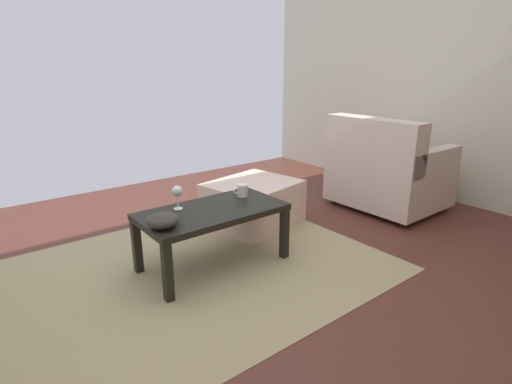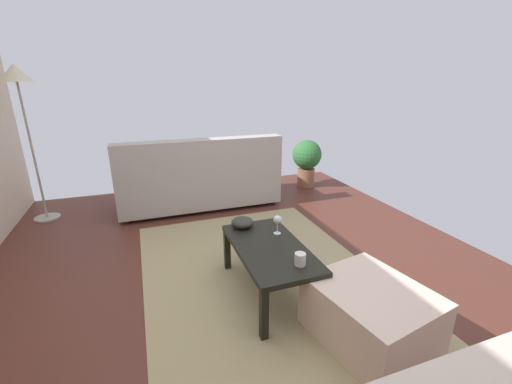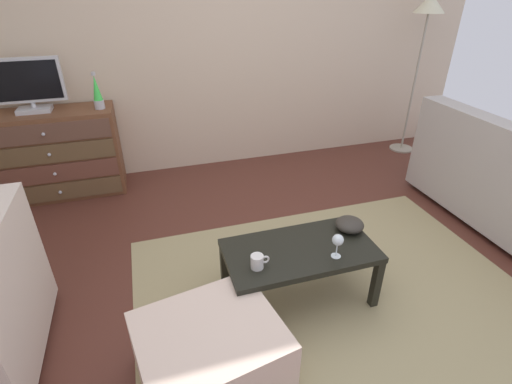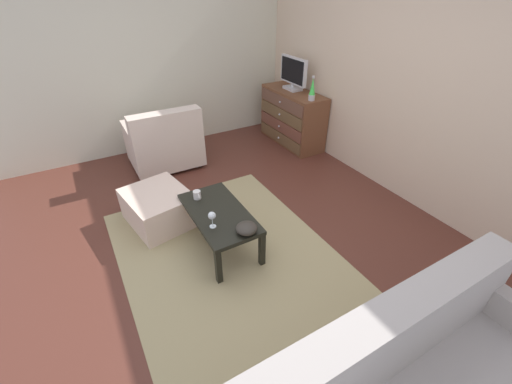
{
  "view_description": "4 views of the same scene",
  "coord_description": "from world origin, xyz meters",
  "px_view_note": "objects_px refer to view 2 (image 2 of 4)",
  "views": [
    {
      "loc": [
        1.26,
        1.92,
        1.3
      ],
      "look_at": [
        -0.16,
        0.13,
        0.57
      ],
      "focal_mm": 28.16,
      "sensor_mm": 36.0,
      "label": 1
    },
    {
      "loc": [
        -2.06,
        0.66,
        1.58
      ],
      "look_at": [
        0.21,
        -0.17,
        0.75
      ],
      "focal_mm": 23.04,
      "sensor_mm": 36.0,
      "label": 2
    },
    {
      "loc": [
        -0.86,
        -1.9,
        1.86
      ],
      "look_at": [
        -0.23,
        0.14,
        0.66
      ],
      "focal_mm": 26.54,
      "sensor_mm": 36.0,
      "label": 3
    },
    {
      "loc": [
        2.29,
        -1.11,
        2.26
      ],
      "look_at": [
        0.19,
        0.09,
        0.66
      ],
      "focal_mm": 22.95,
      "sensor_mm": 36.0,
      "label": 4
    }
  ],
  "objects_px": {
    "mug": "(300,259)",
    "bowl_decorative": "(242,222)",
    "ottoman": "(370,314)",
    "couch_large": "(199,180)",
    "coffee_table": "(270,252)",
    "standing_lamp": "(19,89)",
    "potted_plant": "(307,159)",
    "wine_glass": "(277,220)"
  },
  "relations": [
    {
      "from": "coffee_table",
      "to": "potted_plant",
      "type": "xyz_separation_m",
      "value": [
        2.31,
        -1.55,
        0.09
      ]
    },
    {
      "from": "wine_glass",
      "to": "mug",
      "type": "relative_size",
      "value": 1.38
    },
    {
      "from": "couch_large",
      "to": "bowl_decorative",
      "type": "bearing_deg",
      "value": -177.75
    },
    {
      "from": "wine_glass",
      "to": "couch_large",
      "type": "relative_size",
      "value": 0.08
    },
    {
      "from": "standing_lamp",
      "to": "potted_plant",
      "type": "xyz_separation_m",
      "value": [
        0.08,
        -3.51,
        -1.05
      ]
    },
    {
      "from": "potted_plant",
      "to": "coffee_table",
      "type": "bearing_deg",
      "value": 146.23
    },
    {
      "from": "mug",
      "to": "couch_large",
      "type": "bearing_deg",
      "value": 5.99
    },
    {
      "from": "bowl_decorative",
      "to": "coffee_table",
      "type": "bearing_deg",
      "value": -166.98
    },
    {
      "from": "standing_lamp",
      "to": "potted_plant",
      "type": "height_order",
      "value": "standing_lamp"
    },
    {
      "from": "mug",
      "to": "bowl_decorative",
      "type": "xyz_separation_m",
      "value": [
        0.7,
        0.18,
        -0.0
      ]
    },
    {
      "from": "mug",
      "to": "coffee_table",
      "type": "bearing_deg",
      "value": 16.57
    },
    {
      "from": "coffee_table",
      "to": "mug",
      "type": "distance_m",
      "value": 0.34
    },
    {
      "from": "standing_lamp",
      "to": "potted_plant",
      "type": "bearing_deg",
      "value": -88.7
    },
    {
      "from": "bowl_decorative",
      "to": "ottoman",
      "type": "relative_size",
      "value": 0.27
    },
    {
      "from": "coffee_table",
      "to": "bowl_decorative",
      "type": "height_order",
      "value": "bowl_decorative"
    },
    {
      "from": "potted_plant",
      "to": "couch_large",
      "type": "bearing_deg",
      "value": 98.94
    },
    {
      "from": "couch_large",
      "to": "potted_plant",
      "type": "distance_m",
      "value": 1.73
    },
    {
      "from": "ottoman",
      "to": "standing_lamp",
      "type": "distance_m",
      "value": 3.97
    },
    {
      "from": "mug",
      "to": "ottoman",
      "type": "relative_size",
      "value": 0.16
    },
    {
      "from": "bowl_decorative",
      "to": "potted_plant",
      "type": "distance_m",
      "value": 2.53
    },
    {
      "from": "wine_glass",
      "to": "couch_large",
      "type": "bearing_deg",
      "value": 8.82
    },
    {
      "from": "bowl_decorative",
      "to": "wine_glass",
      "type": "bearing_deg",
      "value": -133.7
    },
    {
      "from": "wine_glass",
      "to": "standing_lamp",
      "type": "height_order",
      "value": "standing_lamp"
    },
    {
      "from": "bowl_decorative",
      "to": "couch_large",
      "type": "height_order",
      "value": "couch_large"
    },
    {
      "from": "ottoman",
      "to": "standing_lamp",
      "type": "xyz_separation_m",
      "value": [
        2.9,
        2.38,
        1.31
      ]
    },
    {
      "from": "coffee_table",
      "to": "standing_lamp",
      "type": "distance_m",
      "value": 3.19
    },
    {
      "from": "mug",
      "to": "couch_large",
      "type": "distance_m",
      "value": 2.37
    },
    {
      "from": "coffee_table",
      "to": "standing_lamp",
      "type": "xyz_separation_m",
      "value": [
        2.23,
        1.97,
        1.14
      ]
    },
    {
      "from": "potted_plant",
      "to": "bowl_decorative",
      "type": "bearing_deg",
      "value": 139.59
    },
    {
      "from": "bowl_decorative",
      "to": "standing_lamp",
      "type": "relative_size",
      "value": 0.11
    },
    {
      "from": "wine_glass",
      "to": "couch_large",
      "type": "distance_m",
      "value": 1.9
    },
    {
      "from": "coffee_table",
      "to": "bowl_decorative",
      "type": "xyz_separation_m",
      "value": [
        0.39,
        0.09,
        0.09
      ]
    },
    {
      "from": "wine_glass",
      "to": "ottoman",
      "type": "distance_m",
      "value": 0.95
    },
    {
      "from": "standing_lamp",
      "to": "bowl_decorative",
      "type": "bearing_deg",
      "value": -134.49
    },
    {
      "from": "ottoman",
      "to": "potted_plant",
      "type": "xyz_separation_m",
      "value": [
        2.98,
        -1.13,
        0.25
      ]
    },
    {
      "from": "mug",
      "to": "potted_plant",
      "type": "bearing_deg",
      "value": -29.04
    },
    {
      "from": "bowl_decorative",
      "to": "couch_large",
      "type": "distance_m",
      "value": 1.66
    },
    {
      "from": "wine_glass",
      "to": "mug",
      "type": "height_order",
      "value": "wine_glass"
    },
    {
      "from": "mug",
      "to": "wine_glass",
      "type": "bearing_deg",
      "value": -5.13
    },
    {
      "from": "couch_large",
      "to": "ottoman",
      "type": "relative_size",
      "value": 2.85
    },
    {
      "from": "mug",
      "to": "standing_lamp",
      "type": "xyz_separation_m",
      "value": [
        2.54,
        2.06,
        1.04
      ]
    },
    {
      "from": "coffee_table",
      "to": "bowl_decorative",
      "type": "distance_m",
      "value": 0.41
    }
  ]
}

